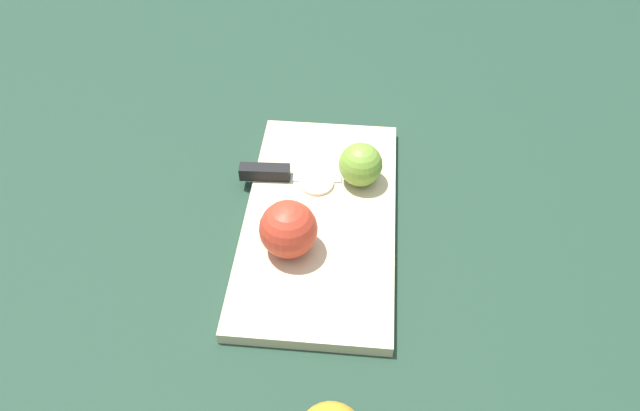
# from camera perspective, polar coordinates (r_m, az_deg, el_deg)

# --- Properties ---
(ground_plane) EXTENTS (4.00, 4.00, 0.00)m
(ground_plane) POSITION_cam_1_polar(r_m,az_deg,el_deg) (0.91, 0.00, -1.68)
(ground_plane) COLOR #1E3828
(cutting_board) EXTENTS (0.45, 0.29, 0.02)m
(cutting_board) POSITION_cam_1_polar(r_m,az_deg,el_deg) (0.90, 0.00, -1.29)
(cutting_board) COLOR #D1B789
(cutting_board) RESTS_ON ground_plane
(apple_half_left) EXTENTS (0.08, 0.08, 0.08)m
(apple_half_left) POSITION_cam_1_polar(r_m,az_deg,el_deg) (0.83, -2.90, -2.17)
(apple_half_left) COLOR red
(apple_half_left) RESTS_ON cutting_board
(apple_half_right) EXTENTS (0.07, 0.07, 0.07)m
(apple_half_right) POSITION_cam_1_polar(r_m,az_deg,el_deg) (0.93, 3.75, 3.75)
(apple_half_right) COLOR olive
(apple_half_right) RESTS_ON cutting_board
(knife) EXTENTS (0.04, 0.15, 0.02)m
(knife) POSITION_cam_1_polar(r_m,az_deg,el_deg) (0.95, -4.58, 3.01)
(knife) COLOR silver
(knife) RESTS_ON cutting_board
(apple_slice) EXTENTS (0.05, 0.05, 0.01)m
(apple_slice) POSITION_cam_1_polar(r_m,az_deg,el_deg) (0.94, -0.13, 2.07)
(apple_slice) COLOR beige
(apple_slice) RESTS_ON cutting_board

